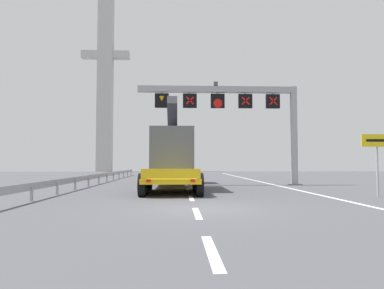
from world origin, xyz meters
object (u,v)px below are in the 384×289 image
heavy_haul_truck_yellow (173,157)px  bridge_pylon_distant (105,75)px  overhead_lane_gantry (237,105)px  exit_sign_yellow (377,149)px

heavy_haul_truck_yellow → bridge_pylon_distant: 48.59m
heavy_haul_truck_yellow → bridge_pylon_distant: (-13.49, 43.75, 16.29)m
overhead_lane_gantry → heavy_haul_truck_yellow: overhead_lane_gantry is taller
exit_sign_yellow → bridge_pylon_distant: (-23.13, 51.59, 16.06)m
heavy_haul_truck_yellow → bridge_pylon_distant: size_ratio=0.39×
heavy_haul_truck_yellow → exit_sign_yellow: size_ratio=4.82×
overhead_lane_gantry → bridge_pylon_distant: bridge_pylon_distant is taller
bridge_pylon_distant → heavy_haul_truck_yellow: bearing=-72.9°
overhead_lane_gantry → bridge_pylon_distant: size_ratio=0.33×
exit_sign_yellow → overhead_lane_gantry: bearing=119.0°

